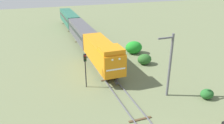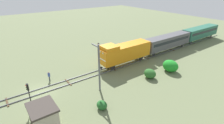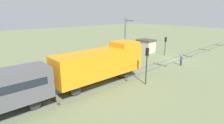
{
  "view_description": "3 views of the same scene",
  "coord_description": "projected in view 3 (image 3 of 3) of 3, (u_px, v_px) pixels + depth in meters",
  "views": [
    {
      "loc": [
        -8.53,
        -11.02,
        13.49
      ],
      "look_at": [
        0.29,
        13.46,
        2.57
      ],
      "focal_mm": 35.0,
      "sensor_mm": 36.0,
      "label": 1
    },
    {
      "loc": [
        24.59,
        -4.32,
        15.17
      ],
      "look_at": [
        1.06,
        12.77,
        1.96
      ],
      "focal_mm": 28.0,
      "sensor_mm": 36.0,
      "label": 2
    },
    {
      "loc": [
        -15.11,
        28.61,
        8.23
      ],
      "look_at": [
        0.95,
        14.2,
        2.13
      ],
      "focal_mm": 28.0,
      "sensor_mm": 36.0,
      "label": 3
    }
  ],
  "objects": [
    {
      "name": "bush_near",
      "position": [
        72.0,
        66.0,
        25.36
      ],
      "size": [
        2.22,
        1.82,
        1.61
      ],
      "primitive_type": "ellipsoid",
      "color": "#2A6026",
      "rests_on": "ground"
    },
    {
      "name": "traffic_signal_near",
      "position": [
        165.0,
        43.0,
        34.3
      ],
      "size": [
        0.32,
        0.34,
        3.66
      ],
      "color": "#262628",
      "rests_on": "ground"
    },
    {
      "name": "bush_far",
      "position": [
        36.0,
        70.0,
        22.45
      ],
      "size": [
        2.99,
        2.44,
        2.17
      ],
      "primitive_type": "ellipsoid",
      "color": "#1F8C26",
      "rests_on": "ground"
    },
    {
      "name": "traffic_signal_mid",
      "position": [
        147.0,
        60.0,
        20.01
      ],
      "size": [
        0.32,
        0.34,
        4.4
      ],
      "color": "#262628",
      "rests_on": "ground"
    },
    {
      "name": "relay_hut",
      "position": [
        146.0,
        46.0,
        37.41
      ],
      "size": [
        3.5,
        2.9,
        2.74
      ],
      "color": "#B2A893",
      "rests_on": "ground"
    },
    {
      "name": "locomotive",
      "position": [
        102.0,
        62.0,
        20.0
      ],
      "size": [
        2.9,
        11.6,
        4.6
      ],
      "color": "orange",
      "rests_on": "railway_track"
    },
    {
      "name": "worker_near_track",
      "position": [
        181.0,
        59.0,
        28.03
      ],
      "size": [
        0.38,
        0.38,
        1.7
      ],
      "rotation": [
        0.0,
        0.0,
        4.29
      ],
      "color": "#262B38",
      "rests_on": "ground"
    },
    {
      "name": "railway_track",
      "position": [
        174.0,
        60.0,
        31.42
      ],
      "size": [
        2.4,
        108.35,
        0.16
      ],
      "color": "#595960",
      "rests_on": "ground"
    },
    {
      "name": "ground_plane",
      "position": [
        174.0,
        60.0,
        31.45
      ],
      "size": [
        162.52,
        162.52,
        0.0
      ],
      "primitive_type": "plane",
      "color": "#66704C"
    },
    {
      "name": "bush_mid",
      "position": [
        118.0,
        53.0,
        34.14
      ],
      "size": [
        1.57,
        1.28,
        1.14
      ],
      "primitive_type": "ellipsoid",
      "color": "#225D26",
      "rests_on": "ground"
    },
    {
      "name": "catenary_mast",
      "position": [
        126.0,
        39.0,
        29.02
      ],
      "size": [
        1.94,
        0.28,
        7.44
      ],
      "color": "#595960",
      "rests_on": "ground"
    }
  ]
}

